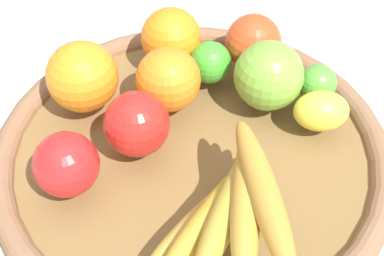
% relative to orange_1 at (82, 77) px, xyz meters
% --- Properties ---
extents(ground_plane, '(2.40, 2.40, 0.00)m').
position_rel_orange_1_xyz_m(ground_plane, '(-0.09, -0.10, -0.08)').
color(ground_plane, '#BAB1A1').
rests_on(ground_plane, ground).
extents(basket, '(0.44, 0.44, 0.04)m').
position_rel_orange_1_xyz_m(basket, '(-0.09, -0.10, -0.06)').
color(basket, brown).
rests_on(basket, ground_plane).
extents(orange_1, '(0.11, 0.11, 0.08)m').
position_rel_orange_1_xyz_m(orange_1, '(0.00, 0.00, 0.00)').
color(orange_1, orange).
rests_on(orange_1, basket).
extents(lime_0, '(0.06, 0.06, 0.04)m').
position_rel_orange_1_xyz_m(lime_0, '(-0.07, -0.26, -0.02)').
color(lime_0, '#529C35').
rests_on(lime_0, basket).
extents(banana_bunch, '(0.17, 0.16, 0.07)m').
position_rel_orange_1_xyz_m(banana_bunch, '(-0.21, -0.10, -0.00)').
color(banana_bunch, '#B38C35').
rests_on(banana_bunch, basket).
extents(orange_2, '(0.09, 0.09, 0.07)m').
position_rel_orange_1_xyz_m(orange_2, '(0.05, -0.11, -0.00)').
color(orange_2, orange).
rests_on(orange_2, basket).
extents(lime_1, '(0.05, 0.05, 0.05)m').
position_rel_orange_1_xyz_m(lime_1, '(0.00, -0.15, -0.02)').
color(lime_1, green).
rests_on(lime_1, basket).
extents(apple_1, '(0.09, 0.09, 0.07)m').
position_rel_orange_1_xyz_m(apple_1, '(-0.08, -0.04, -0.01)').
color(apple_1, red).
rests_on(apple_1, basket).
extents(apple_0, '(0.09, 0.09, 0.06)m').
position_rel_orange_1_xyz_m(apple_0, '(-0.12, 0.03, -0.01)').
color(apple_0, red).
rests_on(apple_0, basket).
extents(lemon_0, '(0.06, 0.07, 0.04)m').
position_rel_orange_1_xyz_m(lemon_0, '(-0.11, -0.24, -0.02)').
color(lemon_0, yellow).
rests_on(lemon_0, basket).
extents(apple_3, '(0.07, 0.07, 0.07)m').
position_rel_orange_1_xyz_m(apple_3, '(0.01, -0.21, -0.01)').
color(apple_3, '#CE4520').
rests_on(apple_3, basket).
extents(orange_0, '(0.10, 0.10, 0.07)m').
position_rel_orange_1_xyz_m(orange_0, '(-0.03, -0.09, -0.00)').
color(orange_0, orange).
rests_on(orange_0, basket).
extents(apple_2, '(0.09, 0.09, 0.08)m').
position_rel_orange_1_xyz_m(apple_2, '(-0.06, -0.20, -0.00)').
color(apple_2, '#76B43B').
rests_on(apple_2, basket).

